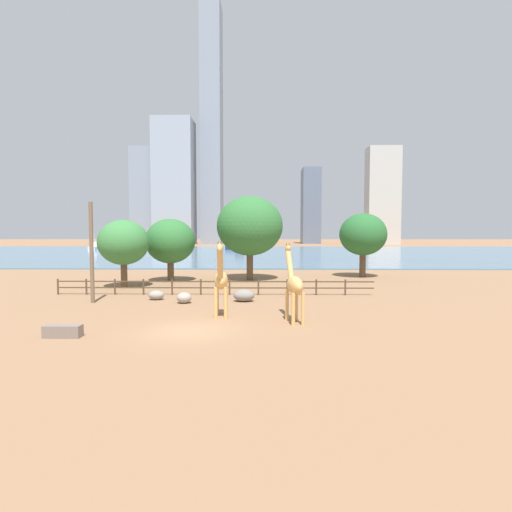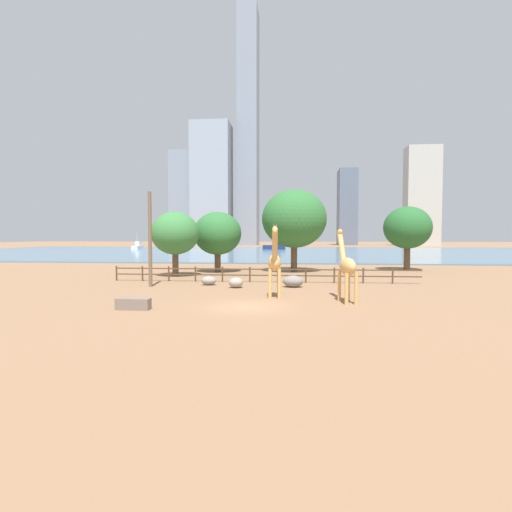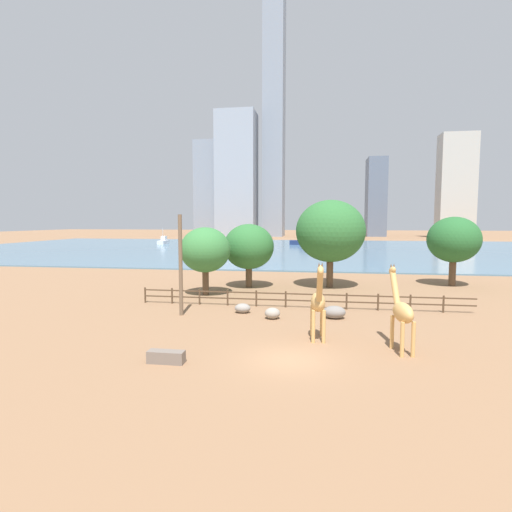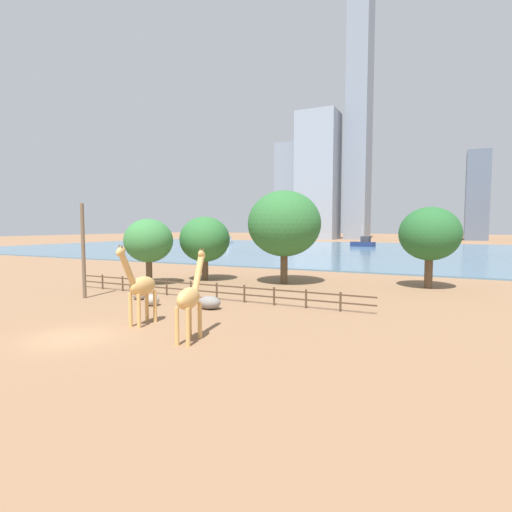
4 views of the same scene
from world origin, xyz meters
The scene contains 21 objects.
ground_plane centered at (0.00, 80.00, 0.00)m, with size 400.00×400.00×0.00m, color #8C6647.
harbor_water centered at (0.00, 77.00, 0.10)m, with size 180.00×86.00×0.20m, color slate.
giraffe_tall centered at (1.41, 3.53, 2.22)m, with size 0.96×3.19×4.69m.
giraffe_companion centered at (5.74, 2.18, 2.14)m, with size 1.16×3.11×4.52m.
utility_pole centered at (-8.47, 8.19, 3.67)m, with size 0.28×0.28×7.34m, color brown.
boulder_near_fence centered at (-1.77, 8.15, 0.39)m, with size 1.08×1.04×0.78m, color gray.
boulder_by_pole centered at (2.56, 8.92, 0.45)m, with size 1.56×1.19×0.90m, color gray.
boulder_small centered at (-4.18, 9.60, 0.35)m, with size 1.19×0.94×0.70m, color gray.
feeding_trough centered at (-5.86, -1.38, 0.30)m, with size 1.80×0.60×0.60m, color #72665B.
enclosure_fence centered at (-0.46, 12.00, 0.77)m, with size 26.12×0.14×1.30m.
tree_left_large centered at (-8.94, 16.19, 4.18)m, with size 4.64×4.64×6.30m.
tree_center_broad centered at (2.57, 22.35, 5.82)m, with size 7.08×7.08×9.02m.
tree_right_tall centered at (-5.70, 21.02, 4.21)m, with size 5.17×5.17×6.56m.
tree_left_small centered at (15.42, 25.25, 4.88)m, with size 5.33×5.33×7.31m.
boat_ferry centered at (-3.22, 92.58, 1.13)m, with size 6.52×3.59×5.55m.
boat_sailboat centered at (-42.88, 90.13, 0.99)m, with size 2.09×5.29×4.69m.
skyline_tower_needle centered at (-33.61, 150.41, 26.34)m, with size 16.54×14.03×52.69m, color #939EAD.
skyline_block_central centered at (26.26, 165.13, 17.17)m, with size 8.10×13.02×34.34m, color slate.
skyline_tower_glass centered at (-18.48, 158.46, 52.24)m, with size 8.69×14.14×104.49m, color gray.
skyline_block_left centered at (-46.23, 152.28, 20.51)m, with size 10.75×13.43×41.01m, color gray.
skyline_block_right centered at (54.77, 150.14, 20.44)m, with size 13.31×8.58×40.88m, color #B7B2A8.
Camera 3 is at (1.37, -19.31, 6.88)m, focal length 28.00 mm.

